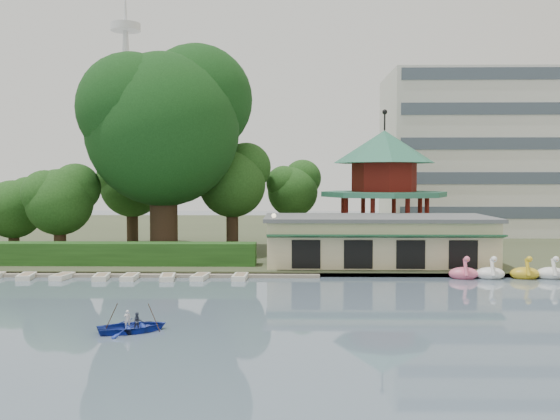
{
  "coord_description": "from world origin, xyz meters",
  "views": [
    {
      "loc": [
        2.89,
        -29.55,
        7.49
      ],
      "look_at": [
        2.0,
        18.0,
        5.0
      ],
      "focal_mm": 40.0,
      "sensor_mm": 36.0,
      "label": 1
    }
  ],
  "objects_px": {
    "dock": "(96,274)",
    "big_tree": "(165,119)",
    "pavilion": "(384,177)",
    "rowboat_with_passengers": "(132,322)",
    "boathouse": "(377,239)"
  },
  "relations": [
    {
      "from": "dock",
      "to": "big_tree",
      "type": "distance_m",
      "value": 17.15
    },
    {
      "from": "dock",
      "to": "pavilion",
      "type": "xyz_separation_m",
      "value": [
        24.0,
        14.8,
        7.36
      ]
    },
    {
      "from": "pavilion",
      "to": "big_tree",
      "type": "height_order",
      "value": "big_tree"
    },
    {
      "from": "rowboat_with_passengers",
      "to": "dock",
      "type": "bearing_deg",
      "value": 112.87
    },
    {
      "from": "rowboat_with_passengers",
      "to": "pavilion",
      "type": "bearing_deg",
      "value": 62.05
    },
    {
      "from": "pavilion",
      "to": "big_tree",
      "type": "distance_m",
      "value": 21.82
    },
    {
      "from": "dock",
      "to": "big_tree",
      "type": "height_order",
      "value": "big_tree"
    },
    {
      "from": "dock",
      "to": "rowboat_with_passengers",
      "type": "xyz_separation_m",
      "value": [
        7.15,
        -16.95,
        0.36
      ]
    },
    {
      "from": "pavilion",
      "to": "big_tree",
      "type": "xyz_separation_m",
      "value": [
        -20.81,
        -3.77,
        5.37
      ]
    },
    {
      "from": "dock",
      "to": "rowboat_with_passengers",
      "type": "relative_size",
      "value": 6.12
    },
    {
      "from": "boathouse",
      "to": "pavilion",
      "type": "distance_m",
      "value": 11.43
    },
    {
      "from": "boathouse",
      "to": "rowboat_with_passengers",
      "type": "bearing_deg",
      "value": -124.35
    },
    {
      "from": "boathouse",
      "to": "rowboat_with_passengers",
      "type": "xyz_separation_m",
      "value": [
        -14.85,
        -21.73,
        -1.89
      ]
    },
    {
      "from": "pavilion",
      "to": "rowboat_with_passengers",
      "type": "bearing_deg",
      "value": -117.95
    },
    {
      "from": "dock",
      "to": "boathouse",
      "type": "bearing_deg",
      "value": 12.24
    }
  ]
}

